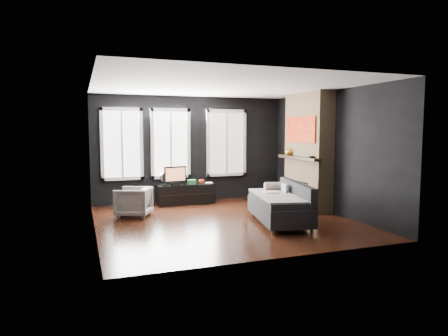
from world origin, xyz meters
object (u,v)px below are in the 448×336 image
object	(u,v)px
monitor	(175,174)
mantel_vase	(289,151)
sofa	(279,203)
media_console	(186,194)
armchair	(133,200)
mug	(201,181)
book	(205,178)

from	to	relation	value
monitor	mantel_vase	world-z (taller)	mantel_vase
sofa	media_console	distance (m)	2.92
sofa	armchair	size ratio (longest dim) A/B	2.76
mug	book	distance (m)	0.13
armchair	mantel_vase	xyz separation A→B (m)	(3.73, -0.01, 0.98)
armchair	mug	size ratio (longest dim) A/B	5.21
monitor	book	size ratio (longest dim) A/B	2.41
sofa	media_console	xyz separation A→B (m)	(-1.21, 2.65, -0.16)
armchair	mug	distance (m)	2.11
sofa	mug	world-z (taller)	sofa
media_console	mantel_vase	bearing A→B (deg)	-25.60
monitor	mug	xyz separation A→B (m)	(0.68, 0.01, -0.20)
armchair	media_console	distance (m)	1.76
sofa	armchair	distance (m)	3.08
monitor	mantel_vase	distance (m)	2.84
mantel_vase	monitor	bearing A→B (deg)	158.36
armchair	media_console	xyz separation A→B (m)	(1.41, 1.04, -0.10)
sofa	mantel_vase	xyz separation A→B (m)	(1.10, 1.60, 0.92)
monitor	mug	bearing A→B (deg)	-8.89
mug	sofa	bearing A→B (deg)	-73.14
mantel_vase	sofa	bearing A→B (deg)	-124.58
media_console	book	distance (m)	0.64
monitor	book	world-z (taller)	monitor
sofa	armchair	xyz separation A→B (m)	(-2.62, 1.61, -0.06)
book	mantel_vase	world-z (taller)	mantel_vase
armchair	book	world-z (taller)	book
media_console	mantel_vase	distance (m)	2.76
sofa	book	bearing A→B (deg)	115.92
media_console	book	size ratio (longest dim) A/B	5.89
sofa	media_console	world-z (taller)	sofa
media_console	mug	xyz separation A→B (m)	(0.41, -0.01, 0.31)
book	media_console	bearing A→B (deg)	-177.13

